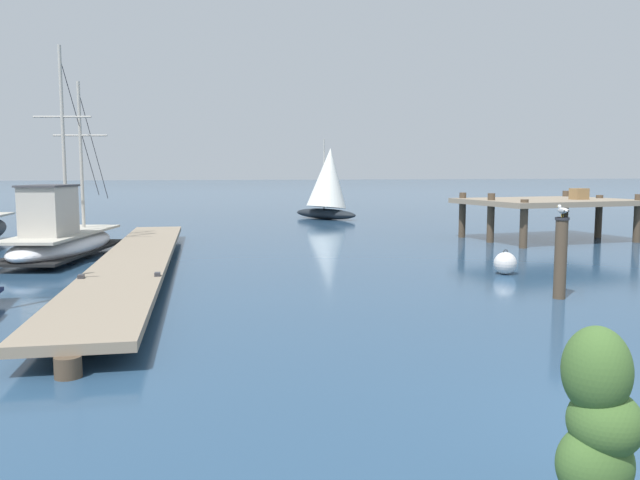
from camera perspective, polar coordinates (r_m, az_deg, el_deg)
floating_dock at (r=18.00m, az=-16.28°, el=-1.62°), size 2.94×18.53×0.53m
fishing_boat_4 at (r=21.35m, az=-22.42°, el=0.21°), size 3.53×7.66×6.67m
pier_platform at (r=26.81m, az=19.95°, el=3.14°), size 6.73×5.28×2.08m
mooring_piling at (r=14.50m, az=20.99°, el=-1.40°), size 0.30×0.30×1.77m
perched_seagull at (r=14.40m, az=21.15°, el=2.53°), size 0.14×0.38×0.26m
coastal_shrub at (r=5.49m, az=23.93°, el=-14.71°), size 0.65×0.61×1.57m
mooring_buoy at (r=17.55m, az=16.45°, el=-2.02°), size 0.60×0.60×0.67m
distant_sailboat at (r=36.18m, az=0.72°, el=5.20°), size 3.53×4.47×4.58m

